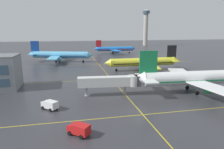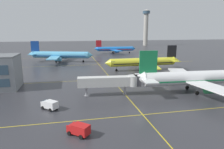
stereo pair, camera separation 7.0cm
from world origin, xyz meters
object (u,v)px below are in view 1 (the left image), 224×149
airliner_second_row (144,62)px  service_truck_red_van (79,129)px  jet_bridge (114,81)px  control_tower (146,25)px  service_truck_catering (50,105)px  airliner_third_row (60,55)px  airliner_front_gate (198,78)px  airliner_far_left_stand (115,49)px

airliner_second_row → service_truck_red_van: 62.59m
airliner_second_row → jet_bridge: bearing=-123.1°
service_truck_red_van → control_tower: (88.40, 195.56, 22.69)m
service_truck_red_van → control_tower: size_ratio=0.10×
jet_bridge → service_truck_catering: bearing=-157.3°
airliner_third_row → control_tower: bearing=48.9°
airliner_front_gate → service_truck_catering: (-42.46, -4.98, -3.17)m
airliner_second_row → service_truck_catering: airliner_second_row is taller
airliner_second_row → service_truck_catering: 55.60m
airliner_far_left_stand → control_tower: 93.41m
airliner_front_gate → jet_bridge: size_ratio=2.27×
airliner_third_row → airliner_far_left_stand: size_ratio=1.13×
airliner_second_row → airliner_far_left_stand: bearing=88.4°
service_truck_catering → jet_bridge: bearing=22.7°
airliner_far_left_stand → jet_bridge: 104.04m
service_truck_catering → control_tower: control_tower is taller
jet_bridge → control_tower: bearing=66.2°
airliner_front_gate → airliner_second_row: 35.16m
airliner_front_gate → jet_bridge: (-25.23, 2.22, -0.29)m
airliner_third_row → jet_bridge: 68.56m
airliner_third_row → jet_bridge: (17.53, -66.28, -0.04)m
airliner_front_gate → jet_bridge: airliner_front_gate is taller
airliner_second_row → airliner_third_row: bearing=139.2°
control_tower → airliner_second_row: bearing=-111.5°
airliner_front_gate → airliner_far_left_stand: bearing=91.1°
service_truck_red_van → service_truck_catering: 14.83m
jet_bridge → control_tower: 192.20m
service_truck_red_van → control_tower: control_tower is taller
airliner_front_gate → control_tower: bearing=73.6°
service_truck_red_van → jet_bridge: bearing=61.8°
airliner_third_row → service_truck_red_van: airliner_third_row is taller
airliner_second_row → service_truck_red_van: (-32.48, -53.43, -2.68)m
airliner_far_left_stand → jet_bridge: size_ratio=1.85×
airliner_third_row → service_truck_catering: (0.31, -73.48, -2.92)m
service_truck_red_van → service_truck_catering: (-6.11, 13.51, 0.00)m
airliner_third_row → service_truck_catering: airliner_third_row is taller
airliner_front_gate → service_truck_catering: airliner_front_gate is taller
airliner_far_left_stand → service_truck_catering: (-40.49, -108.61, -2.38)m
service_truck_red_van → airliner_second_row: bearing=58.7°
airliner_front_gate → service_truck_red_van: airliner_front_gate is taller
jet_bridge → airliner_far_left_stand: bearing=77.1°
airliner_second_row → control_tower: size_ratio=0.87×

